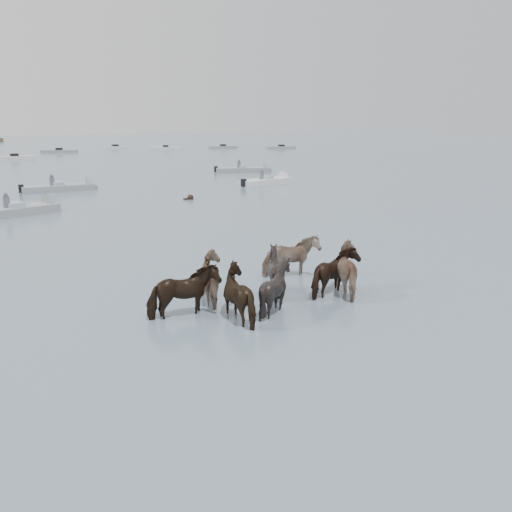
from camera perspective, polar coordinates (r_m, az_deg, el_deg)
ground at (r=14.11m, az=-5.37°, el=-6.43°), size 400.00×400.00×0.00m
pony_herd at (r=14.92m, az=2.28°, el=-2.69°), size 7.06×4.00×1.71m
swimming_pony at (r=34.77m, az=-7.54°, el=6.58°), size 0.72×0.44×0.44m
motorboat_b at (r=31.95m, az=-24.47°, el=4.84°), size 5.26×2.80×1.92m
motorboat_c at (r=41.55m, az=-20.51°, el=7.31°), size 5.85×1.97×1.92m
motorboat_d at (r=43.33m, az=1.85°, el=8.53°), size 5.69×2.55×1.92m
motorboat_e at (r=53.55m, az=-0.70°, el=9.78°), size 6.20×3.76×1.92m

